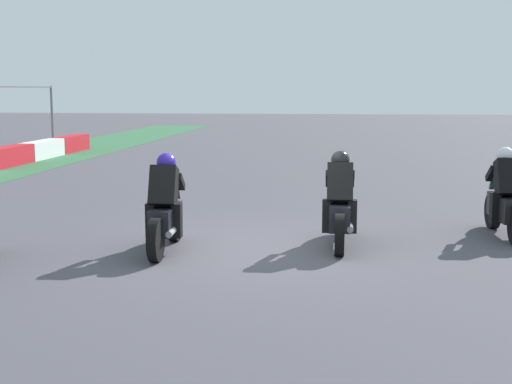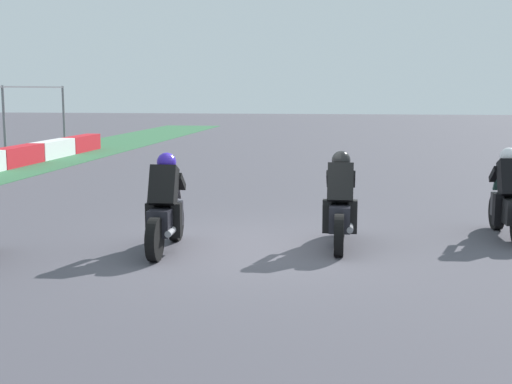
# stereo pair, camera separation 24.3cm
# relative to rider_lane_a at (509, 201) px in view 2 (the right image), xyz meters

# --- Properties ---
(ground_plane) EXTENTS (120.00, 120.00, 0.00)m
(ground_plane) POSITION_rel_rider_lane_a_xyz_m (-1.37, 4.12, -0.62)
(ground_plane) COLOR #4B4951
(rider_lane_a) EXTENTS (2.04, 0.55, 1.51)m
(rider_lane_a) POSITION_rel_rider_lane_a_xyz_m (0.00, 0.00, 0.00)
(rider_lane_a) COLOR black
(rider_lane_a) RESTS_ON ground_plane
(rider_lane_b) EXTENTS (2.04, 0.54, 1.51)m
(rider_lane_b) POSITION_rel_rider_lane_a_xyz_m (-1.04, 2.77, 0.00)
(rider_lane_b) COLOR black
(rider_lane_b) RESTS_ON ground_plane
(rider_lane_c) EXTENTS (2.04, 0.55, 1.51)m
(rider_lane_c) POSITION_rel_rider_lane_a_xyz_m (-1.72, 5.42, 0.00)
(rider_lane_c) COLOR black
(rider_lane_c) RESTS_ON ground_plane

